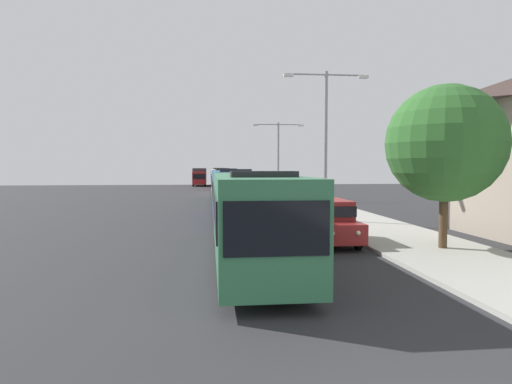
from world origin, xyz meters
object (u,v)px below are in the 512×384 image
Objects in this scene: bus_tail_end at (218,176)px; streetlamp_mid at (326,131)px; bus_lead at (251,214)px; white_suv at (328,220)px; streetlamp_far at (278,152)px; box_truck_oncoming at (200,176)px; bus_fourth_in_line at (222,180)px; roadside_tree at (445,144)px; bus_rear at (219,178)px; bus_second_in_line at (232,192)px; bus_middle at (225,184)px.

bus_tail_end is 1.33× the size of streetlamp_mid.
white_suv is (3.70, 3.40, -0.66)m from bus_lead.
white_suv is at bearing -93.90° from streetlamp_far.
streetlamp_mid reaches higher than box_truck_oncoming.
roadside_tree reaches higher than bus_fourth_in_line.
white_suv is 0.63× the size of streetlamp_far.
bus_second_in_line is at bearing -90.00° from bus_rear.
bus_lead is 51.90m from bus_rear.
bus_rear reaches higher than box_truck_oncoming.
bus_rear is 24.38m from streetlamp_far.
bus_middle is at bearing 90.00° from bus_second_in_line.
bus_fourth_in_line is 12.35m from bus_rear.
bus_second_in_line is 2.55× the size of white_suv.
bus_rear is (-0.00, 38.93, -0.00)m from bus_second_in_line.
bus_middle reaches higher than white_suv.
box_truck_oncoming is 1.28× the size of roadside_tree.
bus_second_in_line is 1.14× the size of bus_fourth_in_line.
streetlamp_far is (5.40, 28.33, 3.13)m from bus_lead.
bus_tail_end is at bearing 90.00° from bus_rear.
bus_fourth_in_line is 36.34m from white_suv.
bus_rear is at bearing 98.57° from roadside_tree.
bus_fourth_in_line is at bearing 101.26° from roadside_tree.
bus_rear reaches higher than white_suv.
bus_second_in_line is at bearing -90.00° from bus_fourth_in_line.
box_truck_oncoming is at bearing 96.62° from white_suv.
bus_lead is at bearing -90.00° from bus_tail_end.
bus_second_in_line is at bearing 90.00° from bus_lead.
bus_tail_end is at bearing 90.00° from bus_lead.
roadside_tree is (7.67, -38.49, 2.53)m from bus_fourth_in_line.
streetlamp_mid is 1.15× the size of streetlamp_far.
bus_tail_end is at bearing 95.63° from streetlamp_mid.
bus_middle is 13.22m from bus_fourth_in_line.
bus_lead is 1.11× the size of bus_fourth_in_line.
box_truck_oncoming is at bearing -158.31° from bus_tail_end.
bus_middle is 23.23m from white_suv.
bus_second_in_line is 1.51× the size of box_truck_oncoming.
streetlamp_mid is at bearing -26.80° from bus_second_in_line.
bus_tail_end is at bearing 98.38° from streetlamp_far.
white_suv is 0.76× the size of roadside_tree.
white_suv is at bearing 42.59° from bus_lead.
bus_rear is at bearing -74.34° from box_truck_oncoming.
bus_fourth_in_line is at bearing -82.21° from box_truck_oncoming.
bus_middle is (-0.00, 13.35, -0.00)m from bus_second_in_line.
roadside_tree reaches higher than white_suv.
bus_fourth_in_line is 1.69× the size of roadside_tree.
bus_lead and bus_fourth_in_line have the same top height.
bus_second_in_line is 14.40m from roadside_tree.
bus_middle and bus_tail_end have the same top height.
box_truck_oncoming is (-3.30, 24.13, 0.02)m from bus_fourth_in_line.
bus_middle is 38.67m from bus_tail_end.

